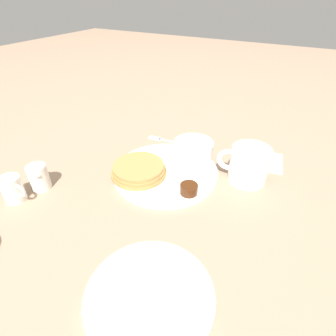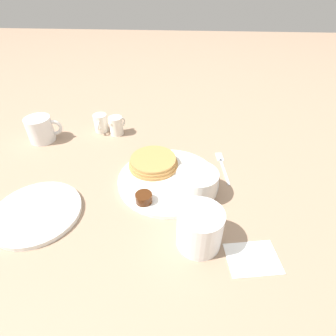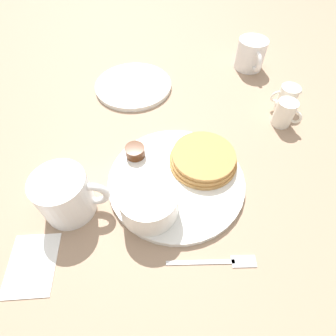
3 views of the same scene
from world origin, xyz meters
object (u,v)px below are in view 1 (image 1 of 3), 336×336
at_px(coffee_mug, 248,164).
at_px(creamer_pitcher_near, 39,177).
at_px(creamer_pitcher_far, 13,189).
at_px(bowl, 193,151).
at_px(fork, 165,140).
at_px(plate, 166,172).

bearing_deg(coffee_mug, creamer_pitcher_near, 122.19).
relative_size(coffee_mug, creamer_pitcher_far, 1.82).
relative_size(bowl, creamer_pitcher_near, 1.61).
distance_m(bowl, creamer_pitcher_near, 0.40).
distance_m(coffee_mug, fork, 0.30).
xyz_separation_m(coffee_mug, creamer_pitcher_far, (-0.33, 0.45, -0.01)).
height_order(coffee_mug, creamer_pitcher_far, coffee_mug).
distance_m(creamer_pitcher_near, creamer_pitcher_far, 0.06).
bearing_deg(creamer_pitcher_near, creamer_pitcher_far, 164.87).
bearing_deg(creamer_pitcher_near, coffee_mug, -57.81).
height_order(bowl, creamer_pitcher_far, bowl).
bearing_deg(coffee_mug, creamer_pitcher_far, 126.45).
xyz_separation_m(coffee_mug, fork, (0.08, 0.28, -0.04)).
distance_m(bowl, coffee_mug, 0.15).
bearing_deg(plate, fork, 29.51).
distance_m(plate, creamer_pitcher_near, 0.31).
distance_m(plate, fork, 0.18).
relative_size(coffee_mug, fork, 0.85).
bearing_deg(bowl, creamer_pitcher_near, 133.48).
xyz_separation_m(plate, bowl, (0.08, -0.04, 0.04)).
bearing_deg(coffee_mug, plate, 111.94).
height_order(plate, creamer_pitcher_far, creamer_pitcher_far).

